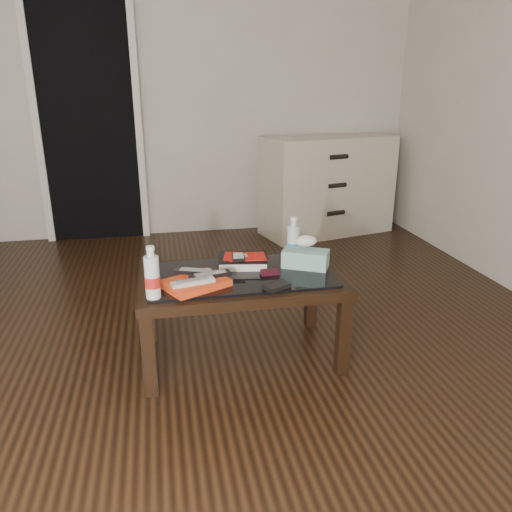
% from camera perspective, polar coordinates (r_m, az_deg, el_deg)
% --- Properties ---
extents(ground, '(5.00, 5.00, 0.00)m').
position_cam_1_polar(ground, '(2.56, -13.22, -13.52)').
color(ground, black).
rests_on(ground, ground).
extents(room_shell, '(5.00, 5.00, 5.00)m').
position_cam_1_polar(room_shell, '(2.18, -16.78, 25.33)').
color(room_shell, silver).
rests_on(room_shell, ground).
extents(doorway, '(0.90, 0.08, 2.07)m').
position_cam_1_polar(doorway, '(4.67, -18.59, 14.16)').
color(doorway, black).
rests_on(doorway, ground).
extents(coffee_table, '(1.00, 0.60, 0.46)m').
position_cam_1_polar(coffee_table, '(2.50, -1.85, -3.41)').
color(coffee_table, black).
rests_on(coffee_table, ground).
extents(dresser, '(1.29, 0.78, 0.90)m').
position_cam_1_polar(dresser, '(4.74, 8.14, 7.99)').
color(dresser, beige).
rests_on(dresser, ground).
extents(magazines, '(0.35, 0.32, 0.03)m').
position_cam_1_polar(magazines, '(2.34, -6.96, -3.11)').
color(magazines, '#E94015').
rests_on(magazines, coffee_table).
extents(remote_silver, '(0.21, 0.10, 0.02)m').
position_cam_1_polar(remote_silver, '(2.29, -7.22, -2.93)').
color(remote_silver, '#BABABF').
rests_on(remote_silver, magazines).
extents(remote_black_front, '(0.21, 0.09, 0.02)m').
position_cam_1_polar(remote_black_front, '(2.36, -5.26, -2.14)').
color(remote_black_front, black).
rests_on(remote_black_front, magazines).
extents(remote_black_back, '(0.20, 0.12, 0.02)m').
position_cam_1_polar(remote_black_back, '(2.41, -6.90, -1.75)').
color(remote_black_back, black).
rests_on(remote_black_back, magazines).
extents(textbook, '(0.28, 0.24, 0.05)m').
position_cam_1_polar(textbook, '(2.59, -1.51, -0.57)').
color(textbook, black).
rests_on(textbook, coffee_table).
extents(dvd_mailers, '(0.22, 0.18, 0.01)m').
position_cam_1_polar(dvd_mailers, '(2.58, -1.54, 0.00)').
color(dvd_mailers, red).
rests_on(dvd_mailers, textbook).
extents(ipod, '(0.08, 0.11, 0.02)m').
position_cam_1_polar(ipod, '(2.54, -2.03, -0.08)').
color(ipod, black).
rests_on(ipod, dvd_mailers).
extents(flip_phone, '(0.09, 0.05, 0.02)m').
position_cam_1_polar(flip_phone, '(2.47, 1.58, -1.86)').
color(flip_phone, black).
rests_on(flip_phone, coffee_table).
extents(wallet, '(0.14, 0.12, 0.02)m').
position_cam_1_polar(wallet, '(2.31, 2.41, -3.45)').
color(wallet, black).
rests_on(wallet, coffee_table).
extents(water_bottle_left, '(0.08, 0.08, 0.24)m').
position_cam_1_polar(water_bottle_left, '(2.21, -11.81, -1.83)').
color(water_bottle_left, white).
rests_on(water_bottle_left, coffee_table).
extents(water_bottle_right, '(0.08, 0.08, 0.24)m').
position_cam_1_polar(water_bottle_right, '(2.63, 4.27, 1.96)').
color(water_bottle_right, silver).
rests_on(water_bottle_right, coffee_table).
extents(tissue_box, '(0.26, 0.21, 0.09)m').
position_cam_1_polar(tissue_box, '(2.57, 5.68, -0.29)').
color(tissue_box, '#217C74').
rests_on(tissue_box, coffee_table).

